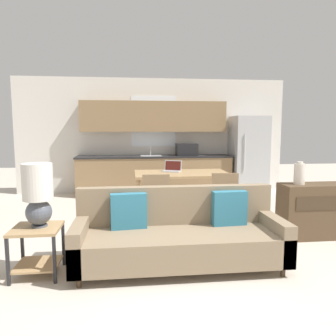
# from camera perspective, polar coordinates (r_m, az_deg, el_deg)

# --- Properties ---
(ground_plane) EXTENTS (20.00, 20.00, 0.00)m
(ground_plane) POSITION_cam_1_polar(r_m,az_deg,el_deg) (3.64, 3.05, -17.99)
(ground_plane) COLOR beige
(wall_back) EXTENTS (6.40, 0.07, 2.70)m
(wall_back) POSITION_cam_1_polar(r_m,az_deg,el_deg) (7.90, -2.56, 5.66)
(wall_back) COLOR silver
(wall_back) RESTS_ON ground_plane
(kitchen_counter) EXTENTS (3.57, 0.65, 2.15)m
(kitchen_counter) POSITION_cam_1_polar(r_m,az_deg,el_deg) (7.63, -2.28, 1.76)
(kitchen_counter) COLOR #8E704C
(kitchen_counter) RESTS_ON ground_plane
(refrigerator) EXTENTS (0.78, 0.78, 1.81)m
(refrigerator) POSITION_cam_1_polar(r_m,az_deg,el_deg) (7.98, 13.80, 2.24)
(refrigerator) COLOR #B7BABC
(refrigerator) RESTS_ON ground_plane
(dining_table) EXTENTS (1.66, 0.97, 0.75)m
(dining_table) POSITION_cam_1_polar(r_m,az_deg,el_deg) (5.84, 2.38, -1.36)
(dining_table) COLOR tan
(dining_table) RESTS_ON ground_plane
(couch) EXTENTS (2.28, 0.80, 0.86)m
(couch) POSITION_cam_1_polar(r_m,az_deg,el_deg) (3.74, 1.88, -11.75)
(couch) COLOR #3D2D1E
(couch) RESTS_ON ground_plane
(side_table) EXTENTS (0.48, 0.48, 0.51)m
(side_table) POSITION_cam_1_polar(r_m,az_deg,el_deg) (3.75, -21.84, -12.01)
(side_table) COLOR tan
(side_table) RESTS_ON ground_plane
(table_lamp) EXTENTS (0.31, 0.31, 0.66)m
(table_lamp) POSITION_cam_1_polar(r_m,az_deg,el_deg) (3.64, -21.72, -4.01)
(table_lamp) COLOR #4C515B
(table_lamp) RESTS_ON side_table
(credenza) EXTENTS (0.97, 0.41, 0.76)m
(credenza) POSITION_cam_1_polar(r_m,az_deg,el_deg) (5.08, 24.16, -6.78)
(credenza) COLOR brown
(credenza) RESTS_ON ground_plane
(vase) EXTENTS (0.15, 0.15, 0.32)m
(vase) POSITION_cam_1_polar(r_m,az_deg,el_deg) (4.88, 21.92, -0.91)
(vase) COLOR beige
(vase) RESTS_ON credenza
(dining_chair_near_left) EXTENTS (0.44, 0.44, 0.86)m
(dining_chair_near_left) POSITION_cam_1_polar(r_m,az_deg,el_deg) (4.95, -2.15, -5.23)
(dining_chair_near_left) COLOR #997A56
(dining_chair_near_left) RESTS_ON ground_plane
(dining_chair_near_right) EXTENTS (0.47, 0.47, 0.86)m
(dining_chair_near_right) POSITION_cam_1_polar(r_m,az_deg,el_deg) (5.16, 9.63, -4.83)
(dining_chair_near_right) COLOR #997A56
(dining_chair_near_right) RESTS_ON ground_plane
(laptop) EXTENTS (0.39, 0.36, 0.20)m
(laptop) POSITION_cam_1_polar(r_m,az_deg,el_deg) (5.98, 0.73, -0.14)
(laptop) COLOR #B7BABC
(laptop) RESTS_ON dining_table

